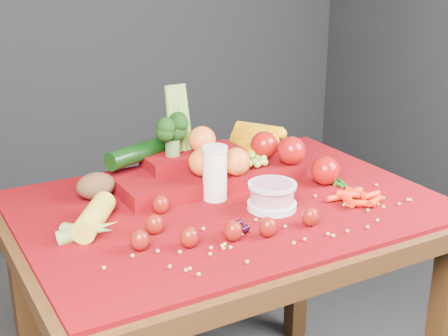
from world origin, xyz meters
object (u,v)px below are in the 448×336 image
produce_mound (216,161)px  yogurt_bowl (272,195)px  milk_glass (215,171)px  table (228,239)px

produce_mound → yogurt_bowl: bearing=-83.2°
milk_glass → yogurt_bowl: (0.09, -0.13, -0.04)m
table → milk_glass: (-0.02, 0.04, 0.18)m
table → produce_mound: produce_mound is taller
yogurt_bowl → table: bearing=130.6°
milk_glass → yogurt_bowl: 0.16m
milk_glass → yogurt_bowl: size_ratio=1.15×
produce_mound → table: bearing=-107.5°
table → produce_mound: size_ratio=1.85×
table → produce_mound: bearing=72.5°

